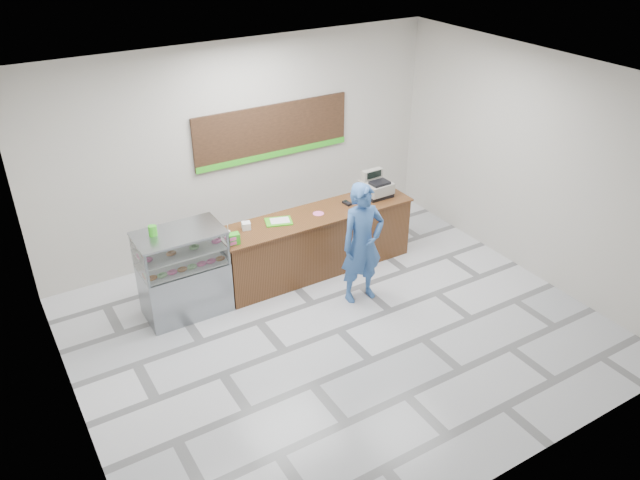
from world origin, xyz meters
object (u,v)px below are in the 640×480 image
display_case (183,272)px  customer (362,243)px  cash_register (376,187)px  serving_tray (279,221)px  sales_counter (317,242)px

display_case → customer: 2.61m
cash_register → serving_tray: (-1.82, -0.02, -0.14)m
serving_tray → customer: bearing=-34.3°
customer → display_case: bearing=161.3°
cash_register → serving_tray: cash_register is taller
sales_counter → display_case: bearing=-180.0°
customer → serving_tray: bearing=131.4°
display_case → serving_tray: size_ratio=2.81×
sales_counter → customer: size_ratio=1.74×
customer → cash_register: bearing=51.4°
display_case → customer: bearing=-22.9°
sales_counter → serving_tray: (-0.64, 0.06, 0.52)m
sales_counter → display_case: (-2.22, -0.00, 0.16)m
sales_counter → cash_register: size_ratio=6.98×
serving_tray → customer: (0.81, -1.07, -0.10)m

